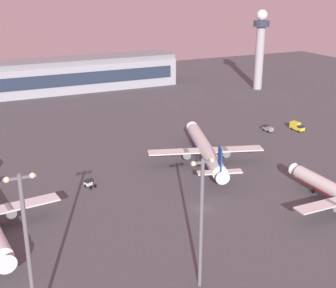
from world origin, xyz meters
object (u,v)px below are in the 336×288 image
object	(u,v)px
catering_truck	(297,126)
pushback_tug	(89,183)
airplane_terminal_side	(205,149)
maintenance_van	(268,128)
apron_light_east	(201,216)
apron_light_west	(27,246)
control_tower	(260,44)

from	to	relation	value
catering_truck	pushback_tug	world-z (taller)	catering_truck
airplane_terminal_side	maintenance_van	world-z (taller)	airplane_terminal_side
catering_truck	maintenance_van	distance (m)	11.33
airplane_terminal_side	pushback_tug	world-z (taller)	airplane_terminal_side
pushback_tug	apron_light_east	xyz separation A→B (m)	(6.49, -51.61, 13.42)
apron_light_east	apron_light_west	size ratio (longest dim) A/B	0.92
airplane_terminal_side	pushback_tug	xyz separation A→B (m)	(-37.80, -1.93, -3.39)
airplane_terminal_side	apron_light_east	xyz separation A→B (m)	(-31.31, -53.54, 10.03)
airplane_terminal_side	pushback_tug	distance (m)	38.00
airplane_terminal_side	maintenance_van	xyz separation A→B (m)	(37.27, 18.15, -3.28)
control_tower	apron_light_east	distance (m)	172.53
control_tower	pushback_tug	distance (m)	142.98
control_tower	maintenance_van	size ratio (longest dim) A/B	9.44
pushback_tug	catering_truck	bearing A→B (deg)	-14.57
apron_light_east	airplane_terminal_side	bearing A→B (deg)	59.68
control_tower	apron_light_west	world-z (taller)	control_tower
maintenance_van	pushback_tug	size ratio (longest dim) A/B	1.20
maintenance_van	apron_light_east	distance (m)	100.10
airplane_terminal_side	apron_light_west	bearing A→B (deg)	-121.53
catering_truck	apron_light_east	world-z (taller)	apron_light_east
catering_truck	control_tower	bearing A→B (deg)	-120.67
airplane_terminal_side	pushback_tug	bearing A→B (deg)	-159.38
control_tower	maintenance_van	bearing A→B (deg)	-122.36
control_tower	catering_truck	xyz separation A→B (m)	(-28.84, -66.05, -21.62)
control_tower	apron_light_west	distance (m)	191.69
maintenance_van	pushback_tug	xyz separation A→B (m)	(-75.07, -20.09, -0.11)
catering_truck	apron_light_west	size ratio (longest dim) A/B	0.21
catering_truck	apron_light_east	distance (m)	105.33
apron_light_west	airplane_terminal_side	bearing A→B (deg)	40.78
airplane_terminal_side	apron_light_west	world-z (taller)	apron_light_west
airplane_terminal_side	catering_truck	bearing A→B (deg)	34.55
control_tower	pushback_tug	size ratio (longest dim) A/B	11.35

